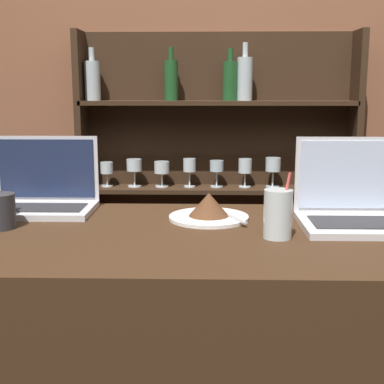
# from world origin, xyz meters

# --- Properties ---
(back_wall) EXTENTS (7.00, 0.06, 2.70)m
(back_wall) POSITION_xyz_m (0.00, 1.62, 1.35)
(back_wall) COLOR brown
(back_wall) RESTS_ON ground_plane
(back_shelf) EXTENTS (1.30, 0.18, 1.62)m
(back_shelf) POSITION_xyz_m (-0.01, 1.54, 0.86)
(back_shelf) COLOR #332114
(back_shelf) RESTS_ON ground_plane
(laptop_near) EXTENTS (0.32, 0.21, 0.22)m
(laptop_near) POSITION_xyz_m (-0.55, 0.59, 1.05)
(laptop_near) COLOR silver
(laptop_near) RESTS_ON bar_counter
(laptop_far) EXTENTS (0.34, 0.25, 0.23)m
(laptop_far) POSITION_xyz_m (0.38, 0.44, 1.04)
(laptop_far) COLOR silver
(laptop_far) RESTS_ON bar_counter
(cake_plate) EXTENTS (0.23, 0.23, 0.08)m
(cake_plate) POSITION_xyz_m (-0.04, 0.49, 1.02)
(cake_plate) COLOR white
(cake_plate) RESTS_ON bar_counter
(water_glass) EXTENTS (0.07, 0.07, 0.17)m
(water_glass) POSITION_xyz_m (0.13, 0.30, 1.06)
(water_glass) COLOR silver
(water_glass) RESTS_ON bar_counter
(coffee_cup) EXTENTS (0.08, 0.08, 0.09)m
(coffee_cup) POSITION_xyz_m (-0.60, 0.37, 1.04)
(coffee_cup) COLOR #2D2D33
(coffee_cup) RESTS_ON bar_counter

